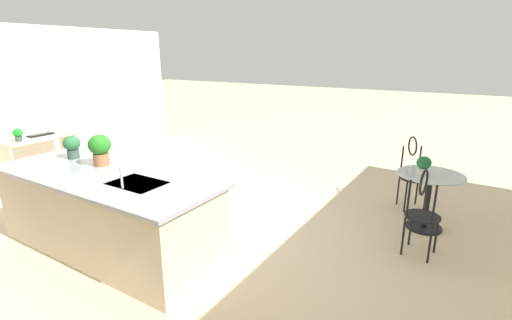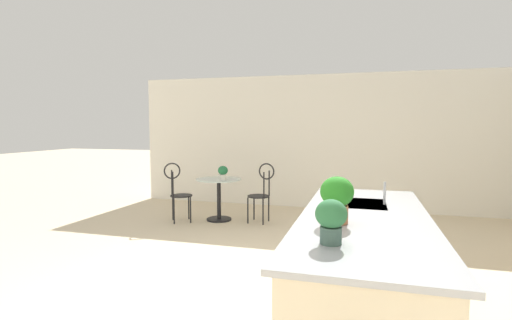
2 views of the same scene
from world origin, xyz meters
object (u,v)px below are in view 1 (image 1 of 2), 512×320
(potted_plant_counter_far, at_px, (72,145))
(chair_near_window, at_px, (422,209))
(keyboard, at_px, (41,135))
(potted_plant_counter_near, at_px, (100,148))
(chair_by_island, at_px, (413,170))
(writing_desk, at_px, (38,149))
(bistro_table, at_px, (428,196))
(potted_plant_on_table, at_px, (424,165))
(potted_plant_on_desk, at_px, (18,134))

(potted_plant_counter_far, bearing_deg, chair_near_window, -158.91)
(keyboard, height_order, potted_plant_counter_near, potted_plant_counter_near)
(chair_by_island, relative_size, writing_desk, 0.87)
(keyboard, bearing_deg, potted_plant_counter_far, 159.25)
(chair_by_island, distance_m, writing_desk, 6.39)
(chair_by_island, xyz_separation_m, writing_desk, (6.05, 2.06, -0.06))
(chair_near_window, distance_m, keyboard, 6.43)
(chair_near_window, distance_m, writing_desk, 6.42)
(bistro_table, distance_m, potted_plant_counter_near, 4.07)
(chair_near_window, bearing_deg, writing_desk, 5.76)
(bistro_table, xyz_separation_m, writing_desk, (6.35, 1.42, 0.06))
(bistro_table, xyz_separation_m, keyboard, (6.37, 1.32, 0.31))
(keyboard, xyz_separation_m, potted_plant_on_table, (-6.29, -1.21, 0.12))
(bistro_table, height_order, potted_plant_on_table, potted_plant_on_table)
(writing_desk, xyz_separation_m, potted_plant_counter_near, (-3.05, 0.85, 0.62))
(chair_by_island, distance_m, potted_plant_on_desk, 6.41)
(potted_plant_counter_near, distance_m, potted_plant_counter_far, 0.55)
(chair_near_window, distance_m, potted_plant_on_desk, 6.35)
(potted_plant_counter_near, relative_size, potted_plant_counter_far, 1.27)
(bistro_table, height_order, keyboard, keyboard)
(writing_desk, relative_size, potted_plant_on_table, 4.94)
(chair_near_window, bearing_deg, chair_by_island, -76.61)
(bistro_table, xyz_separation_m, chair_near_window, (-0.03, 0.77, 0.13))
(chair_by_island, height_order, potted_plant_counter_far, potted_plant_counter_far)
(chair_by_island, height_order, potted_plant_counter_near, potted_plant_counter_near)
(keyboard, bearing_deg, writing_desk, 101.31)
(writing_desk, bearing_deg, potted_plant_on_table, -168.22)
(bistro_table, distance_m, potted_plant_on_desk, 6.49)
(chair_near_window, distance_m, potted_plant_on_table, 0.74)
(potted_plant_on_table, distance_m, potted_plant_on_desk, 6.37)
(chair_by_island, height_order, keyboard, chair_by_island)
(writing_desk, xyz_separation_m, potted_plant_on_desk, (-0.12, 0.35, 0.36))
(bistro_table, xyz_separation_m, potted_plant_counter_near, (3.30, 2.27, 0.68))
(bistro_table, height_order, potted_plant_counter_near, potted_plant_counter_near)
(keyboard, relative_size, potted_plant_on_table, 1.81)
(bistro_table, bearing_deg, potted_plant_counter_near, 34.51)
(chair_by_island, bearing_deg, keyboard, 17.92)
(chair_near_window, relative_size, chair_by_island, 1.00)
(bistro_table, bearing_deg, chair_near_window, 92.37)
(chair_by_island, height_order, potted_plant_on_table, chair_by_island)
(potted_plant_on_table, bearing_deg, potted_plant_counter_near, 33.86)
(chair_by_island, bearing_deg, potted_plant_on_table, 106.31)
(potted_plant_counter_far, bearing_deg, writing_desk, -18.88)
(chair_near_window, height_order, potted_plant_on_desk, chair_near_window)
(chair_near_window, bearing_deg, potted_plant_on_desk, 9.01)
(potted_plant_on_table, distance_m, potted_plant_counter_near, 3.89)
(potted_plant_counter_far, xyz_separation_m, potted_plant_on_desk, (2.38, -0.50, -0.22))
(potted_plant_on_table, bearing_deg, bistro_table, -127.21)
(chair_near_window, xyz_separation_m, chair_by_island, (0.34, -1.42, 0.00))
(bistro_table, relative_size, chair_by_island, 0.77)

